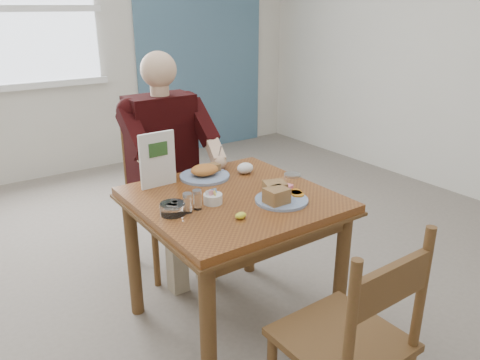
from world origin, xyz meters
TOP-DOWN VIEW (x-y plane):
  - floor at (0.00, 0.00)m, footprint 6.00×6.00m
  - wall_back at (0.00, 3.00)m, footprint 5.50×0.00m
  - accent_panel at (1.60, 2.98)m, footprint 1.60×0.02m
  - lemon_wedge at (-0.12, -0.24)m, footprint 0.06×0.04m
  - napkin at (0.24, 0.23)m, footprint 0.10×0.09m
  - metal_dish at (0.43, 0.05)m, footprint 0.10×0.10m
  - window at (-0.40, 2.97)m, footprint 1.72×0.04m
  - table at (0.00, 0.00)m, footprint 0.92×0.92m
  - chair_far at (0.00, 0.80)m, footprint 0.42×0.42m
  - chair_near at (-0.07, -0.86)m, footprint 0.43×0.43m
  - diner at (0.00, 0.71)m, footprint 0.53×0.56m
  - near_plate at (0.14, -0.18)m, footprint 0.29×0.28m
  - far_plate at (0.02, 0.30)m, footprint 0.31×0.31m
  - caddy at (-0.13, -0.02)m, footprint 0.11×0.11m
  - shakers at (-0.25, -0.04)m, footprint 0.10×0.06m
  - creamer at (-0.34, -0.02)m, footprint 0.12×0.12m
  - menu at (-0.24, 0.33)m, footprint 0.19×0.02m

SIDE VIEW (x-z plane):
  - floor at x=0.00m, z-range 0.00..0.00m
  - chair_far at x=0.00m, z-range 0.00..0.95m
  - chair_near at x=-0.07m, z-range 0.00..0.95m
  - table at x=0.00m, z-range 0.26..1.01m
  - metal_dish at x=0.43m, z-range 0.75..0.76m
  - lemon_wedge at x=-0.12m, z-range 0.75..0.78m
  - caddy at x=-0.13m, z-range 0.74..0.81m
  - far_plate at x=0.02m, z-range 0.74..0.81m
  - creamer at x=-0.34m, z-range 0.75..0.80m
  - napkin at x=0.24m, z-range 0.75..0.81m
  - near_plate at x=0.14m, z-range 0.74..0.82m
  - shakers at x=-0.25m, z-range 0.75..0.84m
  - diner at x=0.00m, z-range 0.12..1.50m
  - menu at x=-0.24m, z-range 0.75..1.04m
  - accent_panel at x=1.60m, z-range 0.00..2.80m
  - wall_back at x=0.00m, z-range -1.35..4.15m
  - window at x=-0.40m, z-range 0.89..2.31m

